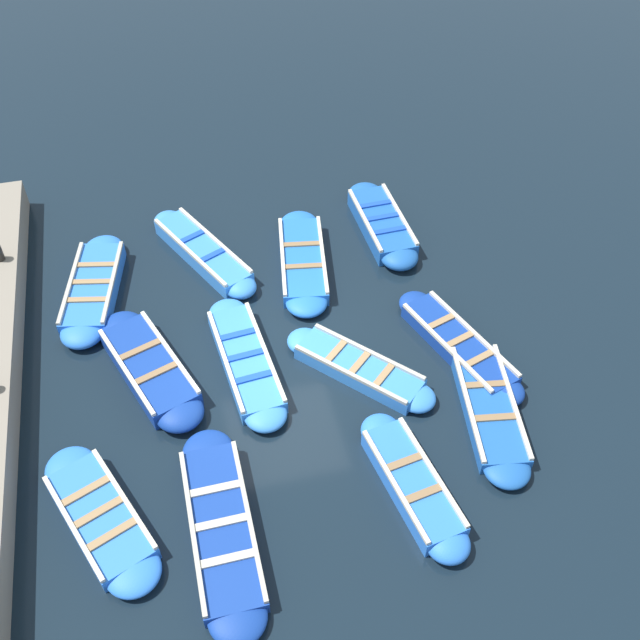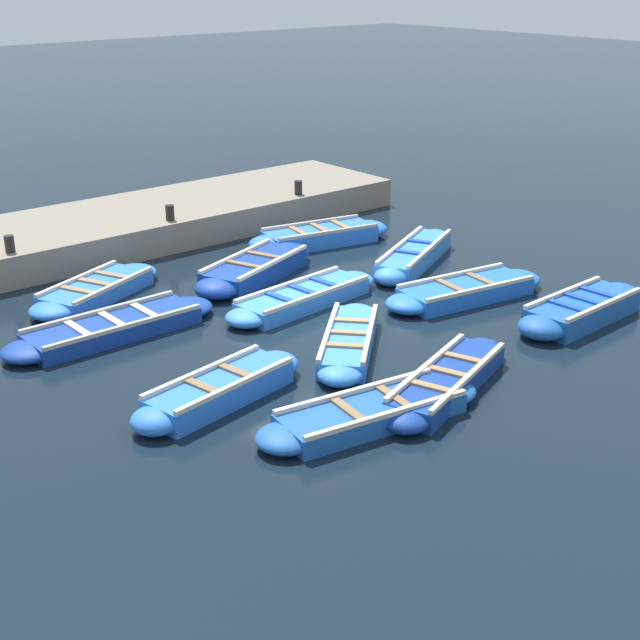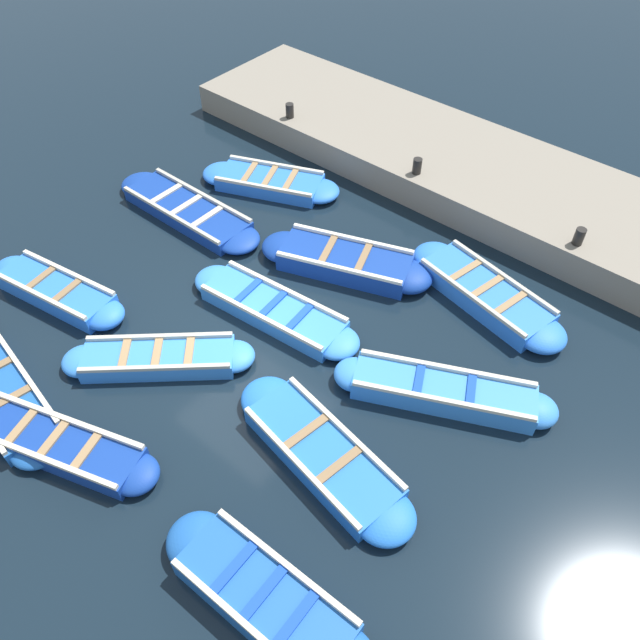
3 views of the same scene
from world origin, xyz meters
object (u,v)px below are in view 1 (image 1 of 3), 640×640
Objects in this scene: boat_tucked at (488,406)px; boat_far_corner at (303,261)px; boat_outer_left at (203,252)px; boat_bow_out at (150,368)px; boat_outer_right at (382,224)px; boat_inner_gap at (359,368)px; boat_broadside at (100,517)px; boat_alongside at (412,484)px; boat_end_of_row at (246,361)px; boat_drifting at (222,527)px; boat_near_quay at (458,345)px; boat_mid_row at (94,288)px.

boat_tucked is 5.51m from boat_far_corner.
boat_far_corner is at bearing -20.19° from boat_outer_left.
boat_bow_out is 6.66m from boat_tucked.
boat_inner_gap is at bearing -112.63° from boat_outer_right.
boat_outer_right is (5.81, 3.27, 0.00)m from boat_bow_out.
boat_broadside is at bearing -109.32° from boat_bow_out.
boat_bow_out is 1.07× the size of boat_broadside.
boat_inner_gap is 4.94m from boat_outer_left.
boat_outer_right is (1.76, 4.23, 0.05)m from boat_inner_gap.
boat_outer_right is at bearing 42.67° from boat_broadside.
boat_alongside is at bearing -102.72° from boat_outer_right.
boat_far_corner is (-2.52, 4.90, 0.01)m from boat_tucked.
boat_end_of_row is 3.68m from boat_drifting.
boat_mid_row is (-7.22, 3.47, 0.03)m from boat_near_quay.
boat_alongside is at bearing -68.60° from boat_outer_left.
boat_mid_row is at bearing 154.31° from boat_near_quay.
boat_inner_gap is at bearing -13.33° from boat_bow_out.
boat_outer_left is at bearing 121.25° from boat_inner_gap.
boat_near_quay reaches higher than boat_drifting.
boat_near_quay is 4.13m from boat_outer_right.
boat_far_corner is at bearing 127.50° from boat_near_quay.
boat_tucked is 0.92× the size of boat_drifting.
boat_inner_gap is (0.38, -3.42, -0.01)m from boat_far_corner.
boat_bow_out is 3.86m from boat_drifting.
boat_mid_row is (-2.50, -0.63, -0.00)m from boat_outer_left.
boat_near_quay is 6.26m from boat_bow_out.
boat_far_corner is at bearing -2.11° from boat_mid_row.
boat_alongside reaches higher than boat_inner_gap.
boat_bow_out is 4.16m from boat_inner_gap.
boat_mid_row is (-6.82, -0.64, -0.02)m from boat_outer_right.
boat_end_of_row is 4.23m from boat_alongside.
boat_tucked is at bearing 5.10° from boat_broadside.
boat_broadside is 1.01× the size of boat_outer_right.
boat_broadside is at bearing -174.90° from boat_tucked.
boat_broadside is at bearing -162.85° from boat_near_quay.
boat_near_quay is at bearing -7.72° from boat_bow_out.
boat_end_of_row is at bearing 123.63° from boat_alongside.
boat_outer_right is at bearing 67.37° from boat_inner_gap.
boat_near_quay is 0.97× the size of boat_far_corner.
boat_bow_out is at bearing 70.68° from boat_broadside.
boat_inner_gap is 4.58m from boat_outer_right.
boat_mid_row is at bearing 177.89° from boat_far_corner.
boat_far_corner is 1.10× the size of boat_outer_right.
boat_drifting is at bearing -106.01° from boat_end_of_row.
boat_bow_out reaches higher than boat_outer_left.
boat_mid_row is 8.25m from boat_alongside.
boat_near_quay is at bearing -41.02° from boat_outer_left.
boat_far_corner reaches higher than boat_tucked.
boat_bow_out is 1.08× the size of boat_outer_right.
boat_outer_left reaches higher than boat_mid_row.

